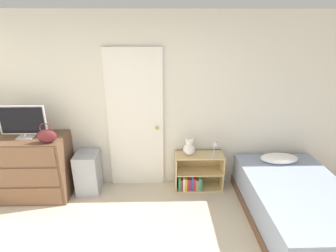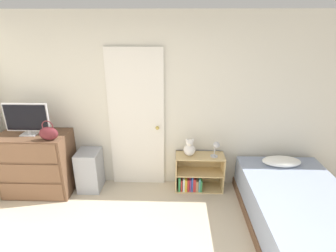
{
  "view_description": "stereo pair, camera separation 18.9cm",
  "coord_description": "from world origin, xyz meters",
  "px_view_note": "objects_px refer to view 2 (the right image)",
  "views": [
    {
      "loc": [
        0.19,
        -1.35,
        2.34
      ],
      "look_at": [
        0.27,
        2.01,
        1.05
      ],
      "focal_mm": 28.0,
      "sensor_mm": 36.0,
      "label": 1
    },
    {
      "loc": [
        0.38,
        -1.35,
        2.34
      ],
      "look_at": [
        0.27,
        2.01,
        1.05
      ],
      "focal_mm": 28.0,
      "sensor_mm": 36.0,
      "label": 2
    }
  ],
  "objects_px": {
    "tv": "(27,119)",
    "teddy_bear": "(189,148)",
    "bed": "(298,209)",
    "handbag": "(49,133)",
    "dresser": "(38,163)",
    "storage_bin": "(90,170)",
    "desk_lamp": "(216,147)",
    "bookshelf": "(195,176)"
  },
  "relations": [
    {
      "from": "tv",
      "to": "handbag",
      "type": "xyz_separation_m",
      "value": [
        0.36,
        -0.17,
        -0.14
      ]
    },
    {
      "from": "handbag",
      "to": "teddy_bear",
      "type": "xyz_separation_m",
      "value": [
        1.88,
        0.31,
        -0.34
      ]
    },
    {
      "from": "dresser",
      "to": "desk_lamp",
      "type": "distance_m",
      "value": 2.61
    },
    {
      "from": "handbag",
      "to": "teddy_bear",
      "type": "height_order",
      "value": "handbag"
    },
    {
      "from": "teddy_bear",
      "to": "desk_lamp",
      "type": "bearing_deg",
      "value": -6.35
    },
    {
      "from": "desk_lamp",
      "to": "tv",
      "type": "bearing_deg",
      "value": -178.03
    },
    {
      "from": "bookshelf",
      "to": "dresser",
      "type": "bearing_deg",
      "value": -176.79
    },
    {
      "from": "storage_bin",
      "to": "desk_lamp",
      "type": "relative_size",
      "value": 2.57
    },
    {
      "from": "tv",
      "to": "desk_lamp",
      "type": "distance_m",
      "value": 2.66
    },
    {
      "from": "teddy_bear",
      "to": "desk_lamp",
      "type": "distance_m",
      "value": 0.38
    },
    {
      "from": "handbag",
      "to": "bed",
      "type": "bearing_deg",
      "value": -8.35
    },
    {
      "from": "tv",
      "to": "bed",
      "type": "distance_m",
      "value": 3.72
    },
    {
      "from": "handbag",
      "to": "bookshelf",
      "type": "distance_m",
      "value": 2.16
    },
    {
      "from": "bed",
      "to": "handbag",
      "type": "bearing_deg",
      "value": 171.65
    },
    {
      "from": "tv",
      "to": "bed",
      "type": "relative_size",
      "value": 0.33
    },
    {
      "from": "handbag",
      "to": "bookshelf",
      "type": "height_order",
      "value": "handbag"
    },
    {
      "from": "tv",
      "to": "desk_lamp",
      "type": "height_order",
      "value": "tv"
    },
    {
      "from": "bookshelf",
      "to": "desk_lamp",
      "type": "height_order",
      "value": "desk_lamp"
    },
    {
      "from": "tv",
      "to": "handbag",
      "type": "relative_size",
      "value": 2.25
    },
    {
      "from": "handbag",
      "to": "teddy_bear",
      "type": "distance_m",
      "value": 1.94
    },
    {
      "from": "tv",
      "to": "storage_bin",
      "type": "xyz_separation_m",
      "value": [
        0.75,
        0.09,
        -0.85
      ]
    },
    {
      "from": "dresser",
      "to": "tv",
      "type": "height_order",
      "value": "tv"
    },
    {
      "from": "dresser",
      "to": "desk_lamp",
      "type": "bearing_deg",
      "value": 1.93
    },
    {
      "from": "handbag",
      "to": "bookshelf",
      "type": "relative_size",
      "value": 0.38
    },
    {
      "from": "dresser",
      "to": "tv",
      "type": "xyz_separation_m",
      "value": [
        -0.03,
        -0.0,
        0.7
      ]
    },
    {
      "from": "teddy_bear",
      "to": "bed",
      "type": "xyz_separation_m",
      "value": [
        1.3,
        -0.77,
        -0.43
      ]
    },
    {
      "from": "tv",
      "to": "desk_lamp",
      "type": "bearing_deg",
      "value": 1.97
    },
    {
      "from": "dresser",
      "to": "storage_bin",
      "type": "height_order",
      "value": "dresser"
    },
    {
      "from": "storage_bin",
      "to": "bed",
      "type": "bearing_deg",
      "value": -14.71
    },
    {
      "from": "handbag",
      "to": "dresser",
      "type": "bearing_deg",
      "value": 152.29
    },
    {
      "from": "storage_bin",
      "to": "desk_lamp",
      "type": "xyz_separation_m",
      "value": [
        1.87,
        -0.0,
        0.42
      ]
    },
    {
      "from": "bed",
      "to": "teddy_bear",
      "type": "bearing_deg",
      "value": 149.32
    },
    {
      "from": "desk_lamp",
      "to": "bed",
      "type": "bearing_deg",
      "value": -38.23
    },
    {
      "from": "handbag",
      "to": "storage_bin",
      "type": "height_order",
      "value": "handbag"
    },
    {
      "from": "dresser",
      "to": "teddy_bear",
      "type": "distance_m",
      "value": 2.23
    },
    {
      "from": "bookshelf",
      "to": "desk_lamp",
      "type": "distance_m",
      "value": 0.58
    },
    {
      "from": "tv",
      "to": "teddy_bear",
      "type": "relative_size",
      "value": 2.34
    },
    {
      "from": "bookshelf",
      "to": "teddy_bear",
      "type": "xyz_separation_m",
      "value": [
        -0.1,
        -0.0,
        0.46
      ]
    },
    {
      "from": "dresser",
      "to": "handbag",
      "type": "distance_m",
      "value": 0.67
    },
    {
      "from": "desk_lamp",
      "to": "storage_bin",
      "type": "bearing_deg",
      "value": 179.92
    },
    {
      "from": "tv",
      "to": "desk_lamp",
      "type": "xyz_separation_m",
      "value": [
        2.62,
        0.09,
        -0.43
      ]
    },
    {
      "from": "storage_bin",
      "to": "bed",
      "type": "height_order",
      "value": "storage_bin"
    }
  ]
}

